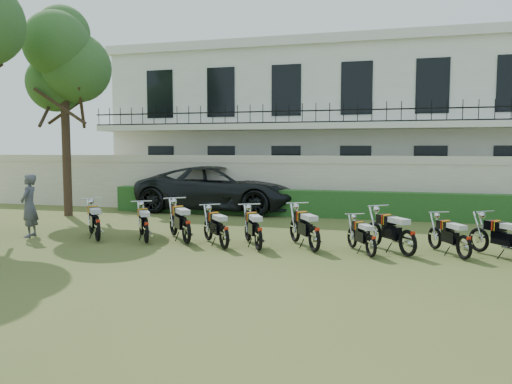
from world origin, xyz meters
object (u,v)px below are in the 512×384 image
at_px(motorcycle_4, 258,232).
at_px(suv, 220,189).
at_px(motorcycle_3, 224,231).
at_px(motorcycle_1, 146,227).
at_px(motorcycle_2, 186,226).
at_px(motorcycle_7, 408,236).
at_px(motorcycle_6, 371,241).
at_px(motorcycle_8, 464,241).
at_px(inspector, 29,205).
at_px(tree_west_near, 64,60).
at_px(motorcycle_5, 314,233).
at_px(motorcycle_0, 97,224).

height_order(motorcycle_4, suv, suv).
height_order(motorcycle_3, suv, suv).
relative_size(motorcycle_1, motorcycle_2, 0.96).
bearing_deg(motorcycle_3, motorcycle_7, -34.85).
distance_m(motorcycle_6, motorcycle_8, 2.11).
relative_size(motorcycle_6, inspector, 0.83).
relative_size(motorcycle_8, inspector, 0.89).
xyz_separation_m(tree_west_near, motorcycle_6, (11.54, -4.59, -5.47)).
height_order(motorcycle_2, motorcycle_6, motorcycle_2).
relative_size(motorcycle_1, inspector, 0.89).
height_order(motorcycle_2, motorcycle_4, motorcycle_2).
xyz_separation_m(motorcycle_1, inspector, (-3.82, 0.12, 0.44)).
relative_size(motorcycle_2, suv, 0.25).
bearing_deg(motorcycle_5, motorcycle_7, -29.10).
height_order(motorcycle_3, motorcycle_8, motorcycle_3).
bearing_deg(suv, motorcycle_4, -153.29).
bearing_deg(motorcycle_7, suv, 99.18).
distance_m(motorcycle_8, inspector, 11.85).
height_order(motorcycle_5, suv, suv).
distance_m(motorcycle_1, motorcycle_4, 3.19).
bearing_deg(motorcycle_4, motorcycle_5, -18.84).
distance_m(motorcycle_4, suv, 8.30).
bearing_deg(motorcycle_0, motorcycle_2, -34.60).
height_order(motorcycle_3, motorcycle_7, motorcycle_7).
relative_size(tree_west_near, inspector, 4.27).
distance_m(motorcycle_5, motorcycle_6, 1.40).
bearing_deg(suv, motorcycle_2, -166.99).
bearing_deg(motorcycle_2, motorcycle_4, -46.87).
bearing_deg(motorcycle_7, motorcycle_1, 145.00).
bearing_deg(motorcycle_3, motorcycle_0, 139.98).
distance_m(tree_west_near, motorcycle_8, 15.27).
distance_m(motorcycle_0, suv, 7.47).
distance_m(motorcycle_1, motorcycle_2, 1.12).
xyz_separation_m(motorcycle_1, motorcycle_8, (8.02, 0.15, -0.03)).
relative_size(motorcycle_2, motorcycle_4, 0.97).
height_order(motorcycle_6, suv, suv).
height_order(motorcycle_2, inspector, inspector).
bearing_deg(motorcycle_7, motorcycle_6, 163.32).
bearing_deg(motorcycle_6, motorcycle_4, 153.03).
relative_size(tree_west_near, motorcycle_3, 5.11).
xyz_separation_m(motorcycle_6, motorcycle_7, (0.83, 0.29, 0.09)).
bearing_deg(motorcycle_8, motorcycle_3, 156.38).
distance_m(motorcycle_1, motorcycle_3, 2.30).
bearing_deg(suv, motorcycle_1, -175.81).
distance_m(motorcycle_2, inspector, 4.95).
height_order(suv, inspector, suv).
distance_m(motorcycle_4, motorcycle_6, 2.75).
relative_size(motorcycle_0, inspector, 0.86).
xyz_separation_m(motorcycle_0, suv, (0.98, 7.39, 0.43)).
relative_size(motorcycle_1, motorcycle_4, 0.93).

